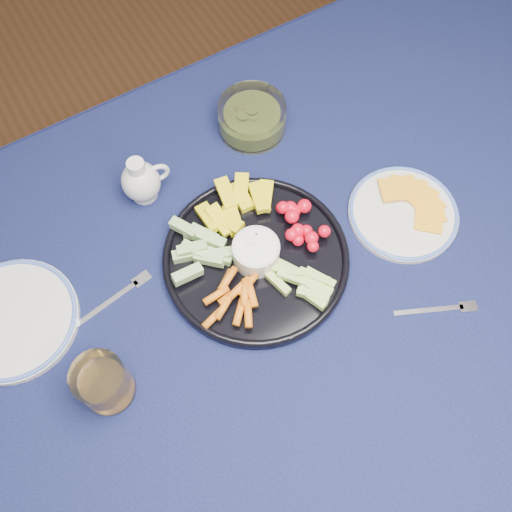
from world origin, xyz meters
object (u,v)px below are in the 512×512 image
crudite_platter (255,257)px  cheese_plate (404,212)px  creamer_pitcher (141,181)px  pickle_bowl (252,119)px  dining_table (293,291)px  juice_tumbler (105,384)px  side_plate_extra (12,319)px

crudite_platter → cheese_plate: bearing=-11.8°
creamer_pitcher → cheese_plate: creamer_pitcher is taller
creamer_pitcher → pickle_bowl: 0.26m
dining_table → pickle_bowl: size_ratio=12.29×
cheese_plate → juice_tumbler: (-0.61, -0.02, 0.03)m
crudite_platter → creamer_pitcher: crudite_platter is taller
creamer_pitcher → cheese_plate: 0.49m
creamer_pitcher → side_plate_extra: 0.33m
crudite_platter → side_plate_extra: bearing=164.5°
dining_table → cheese_plate: cheese_plate is taller
cheese_plate → side_plate_extra: cheese_plate is taller
crudite_platter → side_plate_extra: 0.43m
creamer_pitcher → crudite_platter: bearing=-65.5°
juice_tumbler → crudite_platter: bearing=13.8°
cheese_plate → pickle_bowl: bearing=113.0°
pickle_bowl → side_plate_extra: bearing=-165.4°
juice_tumbler → cheese_plate: bearing=1.7°
dining_table → side_plate_extra: size_ratio=7.46×
crudite_platter → juice_tumbler: bearing=-166.2°
cheese_plate → creamer_pitcher: bearing=143.5°
dining_table → juice_tumbler: bearing=-176.6°
pickle_bowl → side_plate_extra: size_ratio=0.61×
creamer_pitcher → cheese_plate: bearing=-36.5°
crudite_platter → juice_tumbler: (-0.32, -0.08, 0.02)m
dining_table → crudite_platter: size_ratio=5.01×
crudite_platter → creamer_pitcher: bearing=114.5°
creamer_pitcher → pickle_bowl: creamer_pitcher is taller
crudite_platter → side_plate_extra: size_ratio=1.49×
crudite_platter → creamer_pitcher: size_ratio=3.29×
crudite_platter → creamer_pitcher: (-0.11, 0.23, 0.02)m
juice_tumbler → creamer_pitcher: bearing=55.3°
dining_table → creamer_pitcher: bearing=118.8°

